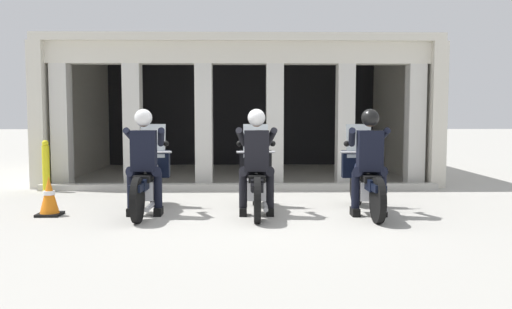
{
  "coord_description": "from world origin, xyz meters",
  "views": [
    {
      "loc": [
        -0.15,
        -7.87,
        1.52
      ],
      "look_at": [
        0.0,
        0.18,
        0.88
      ],
      "focal_mm": 36.36,
      "sensor_mm": 36.0,
      "label": 1
    }
  ],
  "objects_px": {
    "police_officer_left": "(144,153)",
    "motorcycle_right": "(365,180)",
    "bollard_kerbside": "(46,166)",
    "motorcycle_center": "(256,180)",
    "police_officer_center": "(257,153)",
    "motorcycle_left": "(148,180)",
    "police_officer_right": "(369,153)",
    "traffic_cone_flank": "(49,196)"
  },
  "relations": [
    {
      "from": "police_officer_left",
      "to": "motorcycle_center",
      "type": "bearing_deg",
      "value": 8.81
    },
    {
      "from": "traffic_cone_flank",
      "to": "motorcycle_center",
      "type": "bearing_deg",
      "value": 4.65
    },
    {
      "from": "motorcycle_left",
      "to": "motorcycle_right",
      "type": "xyz_separation_m",
      "value": [
        3.33,
        -0.09,
        0.0
      ]
    },
    {
      "from": "motorcycle_left",
      "to": "police_officer_left",
      "type": "xyz_separation_m",
      "value": [
        -0.0,
        -0.28,
        0.44
      ]
    },
    {
      "from": "police_officer_center",
      "to": "traffic_cone_flank",
      "type": "bearing_deg",
      "value": 173.95
    },
    {
      "from": "motorcycle_center",
      "to": "police_officer_center",
      "type": "relative_size",
      "value": 1.29
    },
    {
      "from": "police_officer_center",
      "to": "bollard_kerbside",
      "type": "distance_m",
      "value": 4.75
    },
    {
      "from": "police_officer_left",
      "to": "police_officer_center",
      "type": "distance_m",
      "value": 1.66
    },
    {
      "from": "motorcycle_center",
      "to": "motorcycle_right",
      "type": "xyz_separation_m",
      "value": [
        1.66,
        -0.06,
        0.0
      ]
    },
    {
      "from": "motorcycle_right",
      "to": "traffic_cone_flank",
      "type": "bearing_deg",
      "value": -174.69
    },
    {
      "from": "traffic_cone_flank",
      "to": "motorcycle_right",
      "type": "bearing_deg",
      "value": 2.29
    },
    {
      "from": "motorcycle_center",
      "to": "bollard_kerbside",
      "type": "xyz_separation_m",
      "value": [
        -4.05,
        2.16,
        -0.0
      ]
    },
    {
      "from": "motorcycle_left",
      "to": "bollard_kerbside",
      "type": "relative_size",
      "value": 2.03
    },
    {
      "from": "traffic_cone_flank",
      "to": "motorcycle_left",
      "type": "bearing_deg",
      "value": 11.14
    },
    {
      "from": "police_officer_left",
      "to": "police_officer_right",
      "type": "bearing_deg",
      "value": -1.42
    },
    {
      "from": "police_officer_left",
      "to": "police_officer_right",
      "type": "relative_size",
      "value": 1.0
    },
    {
      "from": "motorcycle_left",
      "to": "police_officer_right",
      "type": "height_order",
      "value": "police_officer_right"
    },
    {
      "from": "police_officer_center",
      "to": "motorcycle_left",
      "type": "bearing_deg",
      "value": 163.91
    },
    {
      "from": "motorcycle_right",
      "to": "police_officer_center",
      "type": "bearing_deg",
      "value": -169.35
    },
    {
      "from": "police_officer_left",
      "to": "motorcycle_right",
      "type": "distance_m",
      "value": 3.36
    },
    {
      "from": "motorcycle_right",
      "to": "police_officer_right",
      "type": "relative_size",
      "value": 1.29
    },
    {
      "from": "motorcycle_left",
      "to": "police_officer_center",
      "type": "bearing_deg",
      "value": -10.53
    },
    {
      "from": "police_officer_left",
      "to": "motorcycle_right",
      "type": "xyz_separation_m",
      "value": [
        3.33,
        0.19,
        -0.44
      ]
    },
    {
      "from": "motorcycle_center",
      "to": "police_officer_right",
      "type": "relative_size",
      "value": 1.29
    },
    {
      "from": "motorcycle_center",
      "to": "police_officer_center",
      "type": "bearing_deg",
      "value": -95.7
    },
    {
      "from": "police_officer_left",
      "to": "bollard_kerbside",
      "type": "xyz_separation_m",
      "value": [
        -2.38,
        2.42,
        -0.44
      ]
    },
    {
      "from": "motorcycle_right",
      "to": "traffic_cone_flank",
      "type": "height_order",
      "value": "motorcycle_right"
    },
    {
      "from": "motorcycle_left",
      "to": "motorcycle_center",
      "type": "xyz_separation_m",
      "value": [
        1.66,
        -0.03,
        0.0
      ]
    },
    {
      "from": "police_officer_right",
      "to": "bollard_kerbside",
      "type": "relative_size",
      "value": 1.58
    },
    {
      "from": "motorcycle_center",
      "to": "police_officer_center",
      "type": "xyz_separation_m",
      "value": [
        -0.0,
        -0.28,
        0.44
      ]
    },
    {
      "from": "police_officer_left",
      "to": "police_officer_right",
      "type": "xyz_separation_m",
      "value": [
        3.33,
        -0.09,
        0.0
      ]
    },
    {
      "from": "motorcycle_left",
      "to": "motorcycle_center",
      "type": "relative_size",
      "value": 1.0
    },
    {
      "from": "police_officer_left",
      "to": "traffic_cone_flank",
      "type": "height_order",
      "value": "police_officer_left"
    },
    {
      "from": "police_officer_right",
      "to": "motorcycle_right",
      "type": "bearing_deg",
      "value": 92.75
    },
    {
      "from": "motorcycle_left",
      "to": "bollard_kerbside",
      "type": "bearing_deg",
      "value": 138.3
    },
    {
      "from": "motorcycle_center",
      "to": "police_officer_left",
      "type": "bearing_deg",
      "value": -176.75
    },
    {
      "from": "police_officer_center",
      "to": "police_officer_right",
      "type": "xyz_separation_m",
      "value": [
        1.66,
        -0.06,
        0.0
      ]
    },
    {
      "from": "motorcycle_right",
      "to": "bollard_kerbside",
      "type": "distance_m",
      "value": 6.13
    },
    {
      "from": "police_officer_right",
      "to": "motorcycle_left",
      "type": "bearing_deg",
      "value": 176.62
    },
    {
      "from": "motorcycle_center",
      "to": "motorcycle_left",
      "type": "bearing_deg",
      "value": 173.56
    },
    {
      "from": "police_officer_left",
      "to": "police_officer_right",
      "type": "distance_m",
      "value": 3.33
    },
    {
      "from": "police_officer_right",
      "to": "traffic_cone_flank",
      "type": "height_order",
      "value": "police_officer_right"
    }
  ]
}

